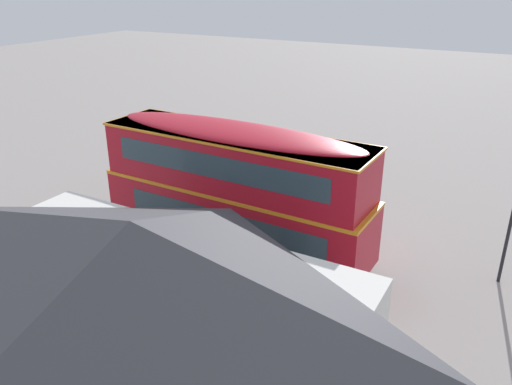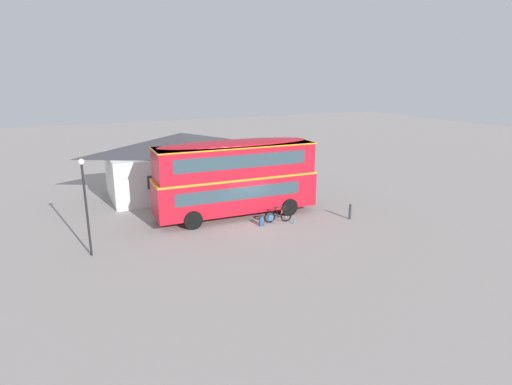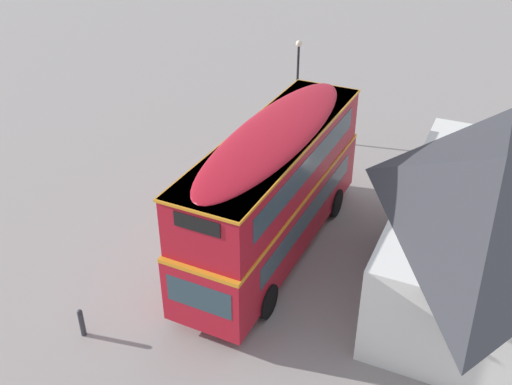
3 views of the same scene
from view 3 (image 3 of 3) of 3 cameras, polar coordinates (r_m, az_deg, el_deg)
The scene contains 8 objects.
ground_plane at distance 20.95m, azimuth -1.09°, elevation -5.50°, with size 120.00×120.00×0.00m, color gray.
double_decker_bus at distance 19.42m, azimuth 1.81°, elevation 0.63°, with size 10.13×2.91×4.79m.
touring_bicycle at distance 20.17m, azimuth -5.83°, elevation -6.03°, with size 1.67×0.57×1.05m.
backpack_on_ground at distance 21.04m, azimuth -4.71°, elevation -4.50°, with size 0.34×0.35×0.53m.
water_bottle_blue_sports at distance 20.12m, azimuth -8.66°, elevation -7.26°, with size 0.07×0.07×0.26m.
pub_building at distance 19.78m, azimuth 21.99°, elevation -2.43°, with size 10.94×5.98×4.52m.
street_lamp at distance 27.53m, azimuth 4.07°, elevation 10.88°, with size 0.28×0.28×4.84m.
kerb_bollard at distance 18.12m, azimuth -16.67°, elevation -12.03°, with size 0.16×0.16×0.97m.
Camera 3 is at (15.16, 7.18, 12.55)m, focal length 40.95 mm.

